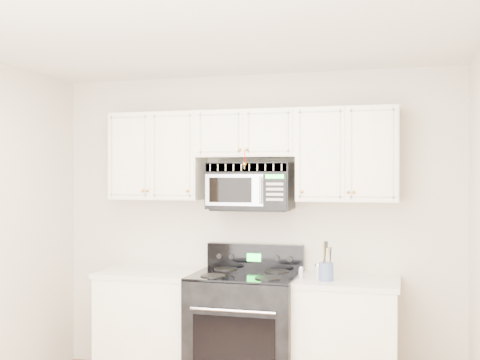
% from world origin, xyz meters
% --- Properties ---
extents(room, '(3.51, 3.51, 2.61)m').
position_xyz_m(room, '(0.00, 0.00, 1.30)').
color(room, brown).
rests_on(room, ground).
extents(base_cabinet_left, '(0.86, 0.65, 0.92)m').
position_xyz_m(base_cabinet_left, '(-0.80, 1.44, 0.43)').
color(base_cabinet_left, white).
rests_on(base_cabinet_left, ground).
extents(base_cabinet_right, '(0.86, 0.65, 0.92)m').
position_xyz_m(base_cabinet_right, '(0.80, 1.44, 0.43)').
color(base_cabinet_right, white).
rests_on(base_cabinet_right, ground).
extents(range, '(0.84, 0.76, 1.14)m').
position_xyz_m(range, '(0.02, 1.40, 0.48)').
color(range, black).
rests_on(range, ground).
extents(upper_cabinets, '(2.44, 0.37, 0.75)m').
position_xyz_m(upper_cabinets, '(0.00, 1.58, 1.93)').
color(upper_cabinets, white).
rests_on(upper_cabinets, ground).
extents(microwave, '(0.70, 0.40, 0.39)m').
position_xyz_m(microwave, '(0.02, 1.57, 1.64)').
color(microwave, black).
rests_on(microwave, ground).
extents(utensil_crock, '(0.11, 0.11, 0.30)m').
position_xyz_m(utensil_crock, '(0.68, 1.33, 1.00)').
color(utensil_crock, '#485584').
rests_on(utensil_crock, base_cabinet_right).
extents(shaker_salt, '(0.04, 0.04, 0.09)m').
position_xyz_m(shaker_salt, '(0.48, 1.38, 0.97)').
color(shaker_salt, '#B4B6C3').
rests_on(shaker_salt, base_cabinet_right).
extents(shaker_pepper, '(0.05, 0.05, 0.11)m').
position_xyz_m(shaker_pepper, '(0.60, 1.44, 0.98)').
color(shaker_pepper, '#B4B6C3').
rests_on(shaker_pepper, base_cabinet_right).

